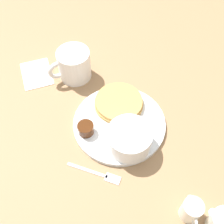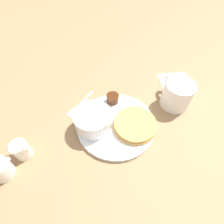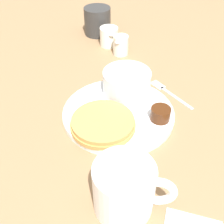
% 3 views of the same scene
% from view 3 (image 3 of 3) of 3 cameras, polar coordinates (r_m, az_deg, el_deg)
% --- Properties ---
extents(ground_plane, '(4.00, 4.00, 0.00)m').
position_cam_3_polar(ground_plane, '(0.60, 1.29, -0.67)').
color(ground_plane, '#93704C').
extents(plate, '(0.23, 0.23, 0.01)m').
position_cam_3_polar(plate, '(0.59, 1.30, -0.23)').
color(plate, white).
rests_on(plate, ground_plane).
extents(pancake_stack, '(0.13, 0.13, 0.02)m').
position_cam_3_polar(pancake_stack, '(0.55, -1.87, -2.25)').
color(pancake_stack, tan).
rests_on(pancake_stack, plate).
extents(bowl, '(0.11, 0.11, 0.05)m').
position_cam_3_polar(bowl, '(0.62, 2.97, 6.11)').
color(bowl, white).
rests_on(bowl, plate).
extents(syrup_cup, '(0.04, 0.04, 0.03)m').
position_cam_3_polar(syrup_cup, '(0.57, 9.81, -0.35)').
color(syrup_cup, '#47230F').
rests_on(syrup_cup, plate).
extents(butter_ramekin, '(0.04, 0.04, 0.04)m').
position_cam_3_polar(butter_ramekin, '(0.64, 4.52, 5.91)').
color(butter_ramekin, white).
rests_on(butter_ramekin, plate).
extents(coffee_mug, '(0.09, 0.12, 0.09)m').
position_cam_3_polar(coffee_mug, '(0.43, 2.77, -15.29)').
color(coffee_mug, white).
rests_on(coffee_mug, ground_plane).
extents(creamer_pitcher_near, '(0.06, 0.04, 0.06)m').
position_cam_3_polar(creamer_pitcher_near, '(0.80, 1.81, 13.48)').
color(creamer_pitcher_near, white).
rests_on(creamer_pitcher_near, ground_plane).
extents(creamer_pitcher_far, '(0.07, 0.05, 0.06)m').
position_cam_3_polar(creamer_pitcher_far, '(0.85, -0.63, 15.14)').
color(creamer_pitcher_far, white).
rests_on(creamer_pitcher_far, ground_plane).
extents(fork, '(0.09, 0.11, 0.00)m').
position_cam_3_polar(fork, '(0.68, 11.06, 4.24)').
color(fork, silver).
rests_on(fork, ground_plane).
extents(second_mug, '(0.11, 0.08, 0.08)m').
position_cam_3_polar(second_mug, '(0.92, -2.89, 18.04)').
color(second_mug, '#333333').
rests_on(second_mug, ground_plane).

